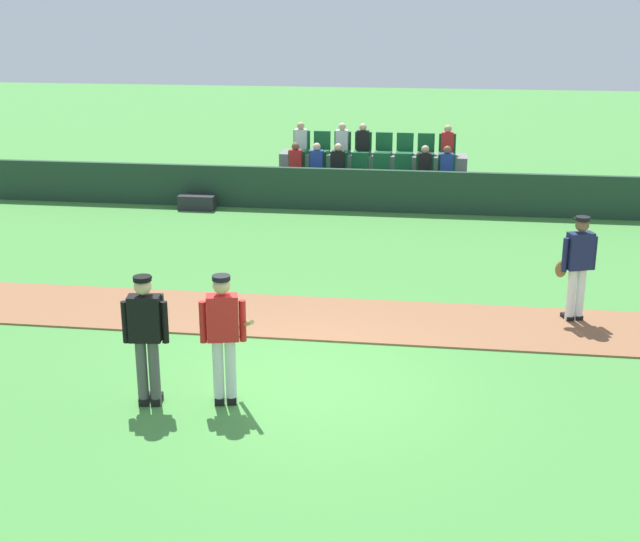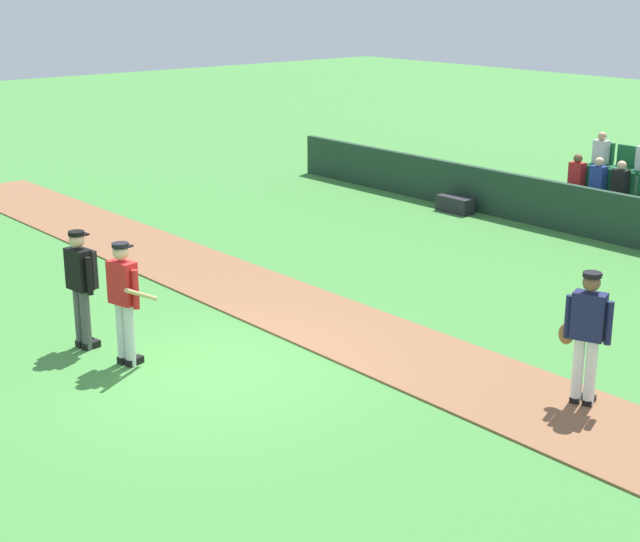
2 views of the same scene
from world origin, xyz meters
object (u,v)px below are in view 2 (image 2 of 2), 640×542
(equipment_bag, at_px, (455,204))
(batter_red_jersey, at_px, (124,299))
(umpire_home_plate, at_px, (81,282))
(runner_navy_jersey, at_px, (586,334))

(equipment_bag, bearing_deg, batter_red_jersey, -72.30)
(umpire_home_plate, xyz_separation_m, runner_navy_jersey, (5.85, 3.86, -0.04))
(batter_red_jersey, bearing_deg, runner_navy_jersey, 37.25)
(batter_red_jersey, height_order, umpire_home_plate, same)
(batter_red_jersey, distance_m, equipment_bag, 10.91)
(runner_navy_jersey, distance_m, equipment_bag, 10.58)
(umpire_home_plate, distance_m, equipment_bag, 10.80)
(umpire_home_plate, xyz_separation_m, equipment_bag, (-2.33, 10.51, -0.82))
(batter_red_jersey, xyz_separation_m, runner_navy_jersey, (4.88, 3.71, -0.01))
(batter_red_jersey, relative_size, equipment_bag, 1.96)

